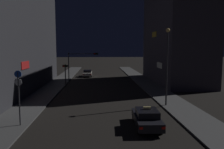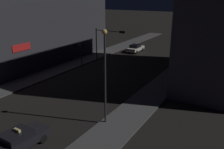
{
  "view_description": "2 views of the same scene",
  "coord_description": "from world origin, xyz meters",
  "px_view_note": "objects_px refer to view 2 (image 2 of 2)",
  "views": [
    {
      "loc": [
        -0.55,
        -9.0,
        5.98
      ],
      "look_at": [
        1.07,
        17.97,
        2.87
      ],
      "focal_mm": 36.22,
      "sensor_mm": 36.0,
      "label": 1
    },
    {
      "loc": [
        16.22,
        -1.85,
        10.52
      ],
      "look_at": [
        2.7,
        20.99,
        1.64
      ],
      "focal_mm": 38.68,
      "sensor_mm": 36.0,
      "label": 2
    }
  ],
  "objects_px": {
    "taxi": "(19,140)",
    "traffic_light_left_kerb": "(81,50)",
    "far_car": "(135,48)",
    "street_lamp_near_block": "(105,68)",
    "traffic_light_overhead": "(107,38)"
  },
  "relations": [
    {
      "from": "far_car",
      "to": "traffic_light_left_kerb",
      "type": "relative_size",
      "value": 1.25
    },
    {
      "from": "taxi",
      "to": "street_lamp_near_block",
      "type": "distance_m",
      "value": 8.16
    },
    {
      "from": "far_car",
      "to": "traffic_light_left_kerb",
      "type": "distance_m",
      "value": 13.58
    },
    {
      "from": "far_car",
      "to": "street_lamp_near_block",
      "type": "distance_m",
      "value": 27.66
    },
    {
      "from": "taxi",
      "to": "traffic_light_left_kerb",
      "type": "xyz_separation_m",
      "value": [
        -8.78,
        18.67,
        1.83
      ]
    },
    {
      "from": "traffic_light_overhead",
      "to": "traffic_light_left_kerb",
      "type": "xyz_separation_m",
      "value": [
        -2.01,
        -4.05,
        -1.34
      ]
    },
    {
      "from": "traffic_light_overhead",
      "to": "far_car",
      "type": "bearing_deg",
      "value": 85.22
    },
    {
      "from": "taxi",
      "to": "traffic_light_overhead",
      "type": "relative_size",
      "value": 0.85
    },
    {
      "from": "traffic_light_overhead",
      "to": "taxi",
      "type": "bearing_deg",
      "value": -73.4
    },
    {
      "from": "taxi",
      "to": "traffic_light_left_kerb",
      "type": "bearing_deg",
      "value": 115.19
    },
    {
      "from": "traffic_light_overhead",
      "to": "street_lamp_near_block",
      "type": "bearing_deg",
      "value": -58.59
    },
    {
      "from": "taxi",
      "to": "traffic_light_overhead",
      "type": "distance_m",
      "value": 23.92
    },
    {
      "from": "taxi",
      "to": "traffic_light_overhead",
      "type": "height_order",
      "value": "traffic_light_overhead"
    },
    {
      "from": "taxi",
      "to": "traffic_light_left_kerb",
      "type": "height_order",
      "value": "traffic_light_left_kerb"
    },
    {
      "from": "taxi",
      "to": "traffic_light_left_kerb",
      "type": "relative_size",
      "value": 1.27
    }
  ]
}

